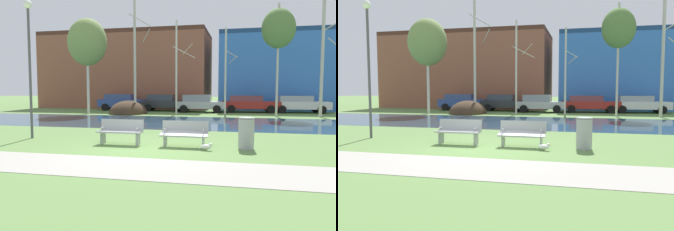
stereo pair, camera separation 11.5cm
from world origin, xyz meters
TOP-DOWN VIEW (x-y plane):
  - ground_plane at (0.00, 10.00)m, footprint 120.00×120.00m
  - paved_path_strip at (0.00, -2.31)m, footprint 60.00×2.19m
  - river_band at (0.00, 8.89)m, footprint 80.00×7.50m
  - soil_mound at (-5.68, 14.45)m, footprint 2.95×3.32m
  - bench_left at (-1.15, 0.92)m, footprint 1.60×0.58m
  - bench_right at (1.15, 0.92)m, footprint 1.60×0.57m
  - trash_bin at (3.19, 0.94)m, footprint 0.54×0.54m
  - seagull at (1.96, 0.37)m, footprint 0.42×0.15m
  - streetlamp at (-5.12, 1.50)m, footprint 0.32×0.32m
  - birch_far_left at (-8.80, 13.93)m, footprint 3.04×3.04m
  - birch_left at (-4.96, 14.13)m, footprint 1.38×2.54m
  - birch_center_left at (-1.90, 15.12)m, footprint 1.54×2.75m
  - birch_center at (1.84, 15.08)m, footprint 0.95×1.74m
  - birch_center_right at (5.45, 14.30)m, footprint 2.30×2.30m
  - birch_right at (8.42, 14.43)m, footprint 1.41×2.47m
  - parked_van_nearest_blue at (-7.57, 18.30)m, footprint 4.51×2.12m
  - parked_sedan_second_dark at (-3.68, 18.16)m, footprint 4.12×2.10m
  - parked_hatch_third_silver at (-0.40, 17.42)m, footprint 4.16×2.15m
  - parked_wagon_fourth_red at (3.65, 18.09)m, footprint 4.80×2.16m
  - parked_suv_fifth_white at (7.55, 18.39)m, footprint 4.62×2.26m
  - building_brick_low at (-8.89, 24.00)m, footprint 17.06×8.15m
  - building_blue_store at (7.15, 24.01)m, footprint 12.42×7.56m

SIDE VIEW (x-z plane):
  - ground_plane at x=0.00m, z-range 0.00..0.00m
  - soil_mound at x=-5.68m, z-range -1.03..1.03m
  - river_band at x=0.00m, z-range 0.00..0.01m
  - paved_path_strip at x=0.00m, z-range 0.00..0.01m
  - seagull at x=1.96m, z-range 0.01..0.26m
  - bench_left at x=-1.15m, z-range 0.04..0.91m
  - bench_right at x=1.15m, z-range 0.04..0.91m
  - trash_bin at x=3.19m, z-range 0.02..1.05m
  - parked_wagon_fourth_red at x=3.65m, z-range 0.05..1.44m
  - parked_suv_fifth_white at x=7.55m, z-range 0.05..1.45m
  - parked_hatch_third_silver at x=-0.40m, z-range 0.04..1.49m
  - parked_sedan_second_dark at x=-3.68m, z-range 0.04..1.49m
  - parked_van_nearest_blue at x=-7.57m, z-range 0.05..1.52m
  - birch_center at x=1.84m, z-range 0.05..6.53m
  - streetlamp at x=-5.12m, z-range 0.90..6.28m
  - building_blue_store at x=7.15m, z-range 0.00..7.31m
  - birch_center_left at x=-1.90m, z-range 0.08..7.30m
  - building_brick_low at x=-8.89m, z-range 0.00..7.73m
  - birch_right at x=8.42m, z-range 0.08..8.15m
  - birch_left at x=-4.96m, z-range 0.09..9.19m
  - birch_far_left at x=-8.80m, z-range 1.87..9.28m
  - birch_center_right at x=5.45m, z-range 2.18..10.07m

